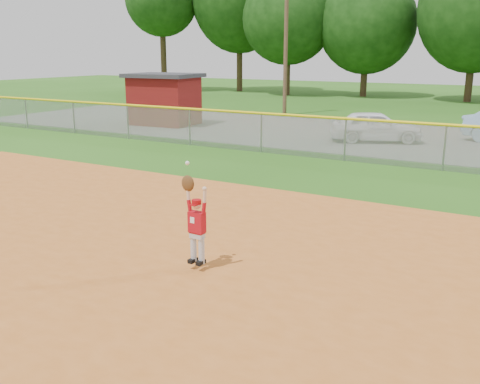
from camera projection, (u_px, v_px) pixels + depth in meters
name	position (u px, v px, depth m)	size (l,w,h in m)	color
ground	(177.00, 247.00, 10.62)	(120.00, 120.00, 0.00)	#265814
clay_infield	(58.00, 306.00, 8.10)	(24.00, 16.00, 0.04)	#B55E20
parking_strip	(388.00, 138.00, 24.04)	(44.00, 10.00, 0.03)	slate
car_white_a	(376.00, 126.00, 22.74)	(1.55, 3.86, 1.31)	white
utility_shed	(164.00, 99.00, 28.04)	(3.77, 3.04, 2.67)	#5F0F0D
outfield_fence	(345.00, 136.00, 18.79)	(40.06, 0.10, 1.55)	gray
power_lines	(445.00, 33.00, 27.41)	(19.40, 0.24, 9.00)	#4C3823
ballplayer	(196.00, 221.00, 9.24)	(0.51, 0.22, 1.81)	silver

